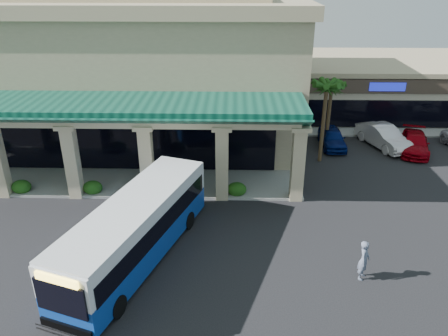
{
  "coord_description": "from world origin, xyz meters",
  "views": [
    {
      "loc": [
        2.19,
        -18.43,
        13.08
      ],
      "look_at": [
        1.62,
        4.85,
        2.2
      ],
      "focal_mm": 35.0,
      "sensor_mm": 36.0,
      "label": 1
    }
  ],
  "objects_px": {
    "transit_bus": "(137,231)",
    "pedestrian": "(364,260)",
    "car_silver": "(332,138)",
    "car_red": "(414,143)",
    "car_white": "(383,136)"
  },
  "relations": [
    {
      "from": "pedestrian",
      "to": "car_silver",
      "type": "relative_size",
      "value": 0.45
    },
    {
      "from": "pedestrian",
      "to": "car_silver",
      "type": "distance_m",
      "value": 16.11
    },
    {
      "from": "car_silver",
      "to": "car_white",
      "type": "xyz_separation_m",
      "value": [
        4.0,
        0.07,
        0.11
      ]
    },
    {
      "from": "car_silver",
      "to": "pedestrian",
      "type": "bearing_deg",
      "value": -96.37
    },
    {
      "from": "transit_bus",
      "to": "pedestrian",
      "type": "xyz_separation_m",
      "value": [
        10.52,
        -1.21,
        -0.6
      ]
    },
    {
      "from": "car_silver",
      "to": "car_red",
      "type": "height_order",
      "value": "car_silver"
    },
    {
      "from": "transit_bus",
      "to": "car_white",
      "type": "distance_m",
      "value": 22.09
    },
    {
      "from": "pedestrian",
      "to": "car_silver",
      "type": "height_order",
      "value": "pedestrian"
    },
    {
      "from": "car_red",
      "to": "car_silver",
      "type": "bearing_deg",
      "value": -171.23
    },
    {
      "from": "car_silver",
      "to": "car_red",
      "type": "xyz_separation_m",
      "value": [
        6.09,
        -0.9,
        -0.03
      ]
    },
    {
      "from": "transit_bus",
      "to": "pedestrian",
      "type": "relative_size",
      "value": 5.77
    },
    {
      "from": "car_white",
      "to": "car_red",
      "type": "bearing_deg",
      "value": -45.27
    },
    {
      "from": "car_white",
      "to": "car_red",
      "type": "height_order",
      "value": "car_white"
    },
    {
      "from": "transit_bus",
      "to": "car_silver",
      "type": "height_order",
      "value": "transit_bus"
    },
    {
      "from": "car_red",
      "to": "car_white",
      "type": "bearing_deg",
      "value": 172.29
    }
  ]
}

